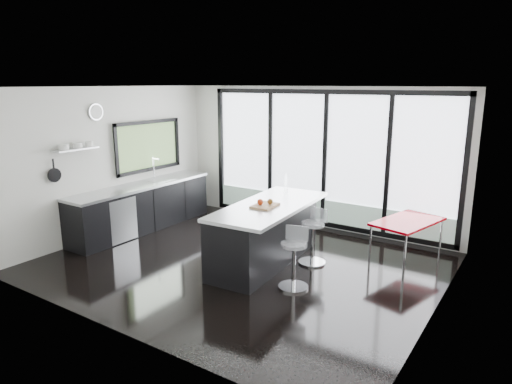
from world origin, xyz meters
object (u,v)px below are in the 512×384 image
Objects in this scene: island at (265,233)px; red_table at (406,240)px; bar_stool_near at (294,265)px; bar_stool_far at (312,243)px.

red_table is (1.88, 1.39, -0.17)m from island.
bar_stool_far is at bearing 87.74° from bar_stool_near.
bar_stool_far is 0.56× the size of red_table.
bar_stool_far is (-0.19, 0.97, 0.01)m from bar_stool_near.
bar_stool_near is 2.24m from red_table.
red_table is at bearing 36.50° from island.
bar_stool_far is 1.59m from red_table.
bar_stool_far is at bearing -139.91° from red_table.
island is 1.06m from bar_stool_near.
island is 0.78m from bar_stool_far.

